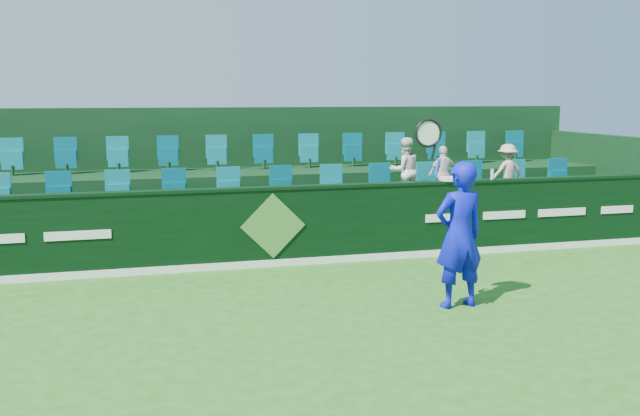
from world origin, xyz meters
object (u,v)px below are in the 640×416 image
object	(u,v)px
spectator_middle	(443,174)
spectator_left	(405,170)
towel	(454,179)
spectator_right	(507,172)
drinks_bottle	(492,174)
tennis_player	(459,234)

from	to	relation	value
spectator_middle	spectator_left	bearing A→B (deg)	-7.57
spectator_left	towel	size ratio (longest dim) A/B	2.80
spectator_left	spectator_right	xyz separation A→B (m)	(2.20, 0.00, -0.08)
spectator_middle	spectator_right	world-z (taller)	spectator_right
spectator_left	drinks_bottle	size ratio (longest dim) A/B	6.74
tennis_player	spectator_right	size ratio (longest dim) A/B	2.37
spectator_right	drinks_bottle	bearing A→B (deg)	44.02
tennis_player	towel	size ratio (longest dim) A/B	5.78
spectator_left	towel	xyz separation A→B (m)	(0.50, -1.12, -0.05)
spectator_left	spectator_middle	size ratio (longest dim) A/B	1.16
spectator_middle	drinks_bottle	distance (m)	1.21
tennis_player	spectator_middle	world-z (taller)	tennis_player
spectator_middle	tennis_player	bearing A→B (deg)	60.53
spectator_left	spectator_right	size ratio (longest dim) A/B	1.15
spectator_right	drinks_bottle	size ratio (longest dim) A/B	5.87
spectator_middle	towel	bearing A→B (deg)	66.97
spectator_middle	drinks_bottle	size ratio (longest dim) A/B	5.81
spectator_right	towel	bearing A→B (deg)	27.48
spectator_middle	spectator_right	distance (m)	1.39
spectator_left	spectator_middle	world-z (taller)	spectator_left
spectator_middle	spectator_right	bearing A→B (deg)	172.43
tennis_player	drinks_bottle	size ratio (longest dim) A/B	13.90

